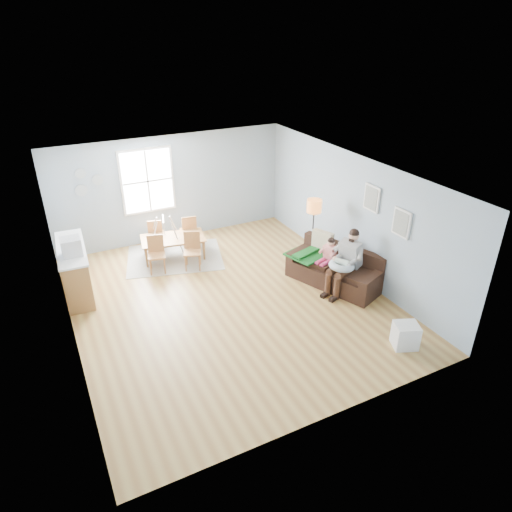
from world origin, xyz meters
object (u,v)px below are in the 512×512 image
chair_ne (189,229)px  chair_nw (156,233)px  sofa (336,271)px  monitor (71,247)px  father (346,260)px  toddler (328,253)px  storage_cube (405,335)px  chair_se (192,248)px  floor_lamp (314,212)px  chair_sw (156,252)px  counter (75,270)px  baby_swing (165,239)px  dining_table (174,248)px

chair_ne → chair_nw: bearing=164.6°
sofa → monitor: size_ratio=5.87×
sofa → monitor: monitor is taller
father → toddler: size_ratio=1.67×
father → monitor: size_ratio=3.59×
storage_cube → chair_nw: chair_nw is taller
chair_ne → toddler: bearing=-54.8°
toddler → chair_se: toddler is taller
father → chair_se: size_ratio=1.56×
sofa → toddler: size_ratio=2.73×
floor_lamp → chair_sw: size_ratio=1.91×
counter → monitor: bearing=-90.9°
sofa → baby_swing: bearing=134.6°
father → monitor: monitor is taller
floor_lamp → chair_sw: floor_lamp is taller
sofa → baby_swing: 4.18m
floor_lamp → chair_ne: (-2.22, 2.23, -0.88)m
floor_lamp → baby_swing: 3.66m
chair_sw → chair_se: 0.82m
toddler → baby_swing: toddler is taller
chair_sw → toddler: bearing=-33.9°
chair_se → counter: bearing=178.2°
chair_se → monitor: size_ratio=2.30×
dining_table → baby_swing: (-0.13, 0.25, 0.16)m
chair_sw → baby_swing: 0.79m
chair_sw → chair_se: bearing=-15.1°
storage_cube → baby_swing: 6.00m
father → chair_nw: bearing=129.5°
sofa → father: father is taller
floor_lamp → counter: (-5.07, 1.24, -0.82)m
chair_sw → monitor: monitor is taller
storage_cube → chair_ne: size_ratio=0.61×
father → storage_cube: 2.12m
father → chair_nw: 4.79m
sofa → storage_cube: sofa is taller
chair_nw → toddler: bearing=-47.9°
sofa → baby_swing: baby_swing is taller
monitor → dining_table: bearing=21.7°
chair_sw → monitor: size_ratio=2.27×
sofa → monitor: (-5.11, 1.81, 0.93)m
dining_table → floor_lamp: bearing=-22.7°
monitor → baby_swing: (2.18, 1.16, -0.79)m
dining_table → chair_ne: 0.72m
chair_nw → baby_swing: 0.42m
chair_sw → counter: (-1.76, -0.13, 0.05)m
storage_cube → chair_ne: (-2.05, 5.53, 0.25)m
toddler → chair_nw: 4.35m
storage_cube → dining_table: 5.72m
dining_table → monitor: (-2.31, -0.92, 0.96)m
chair_nw → monitor: bearing=-142.8°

